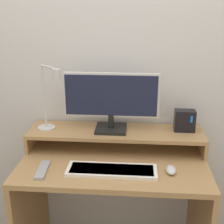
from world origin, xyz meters
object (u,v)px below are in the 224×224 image
(router_dock, at_px, (185,121))
(mouse, at_px, (171,170))
(desk_lamp, at_px, (49,102))
(monitor, at_px, (111,100))
(keyboard, at_px, (113,170))
(remote_control, at_px, (43,170))

(router_dock, bearing_deg, mouse, -108.34)
(router_dock, bearing_deg, desk_lamp, -175.16)
(monitor, xyz_separation_m, keyboard, (0.03, -0.30, -0.30))
(monitor, relative_size, router_dock, 4.34)
(remote_control, bearing_deg, monitor, 43.35)
(monitor, relative_size, mouse, 6.19)
(keyboard, relative_size, mouse, 5.25)
(monitor, xyz_separation_m, remote_control, (-0.34, -0.32, -0.30))
(desk_lamp, xyz_separation_m, keyboard, (0.39, -0.25, -0.29))
(router_dock, relative_size, remote_control, 0.69)
(router_dock, bearing_deg, monitor, -177.09)
(mouse, relative_size, remote_control, 0.48)
(keyboard, xyz_separation_m, mouse, (0.31, 0.02, 0.01))
(monitor, bearing_deg, remote_control, -136.65)
(desk_lamp, height_order, mouse, desk_lamp)
(mouse, bearing_deg, remote_control, -176.37)
(monitor, height_order, desk_lamp, desk_lamp)
(keyboard, distance_m, mouse, 0.31)
(monitor, bearing_deg, desk_lamp, -172.82)
(router_dock, height_order, mouse, router_dock)
(remote_control, bearing_deg, keyboard, 3.76)
(monitor, bearing_deg, router_dock, 2.91)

